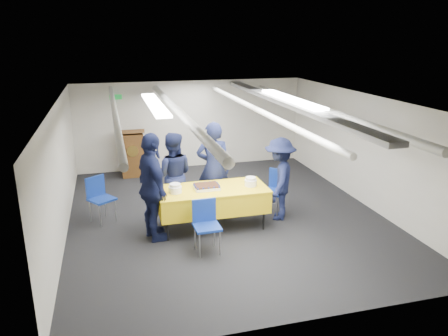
{
  "coord_description": "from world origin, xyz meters",
  "views": [
    {
      "loc": [
        -2.11,
        -7.76,
        3.48
      ],
      "look_at": [
        -0.08,
        -0.2,
        1.05
      ],
      "focal_mm": 35.0,
      "sensor_mm": 36.0,
      "label": 1
    }
  ],
  "objects_px": {
    "serving_table": "(212,199)",
    "sailor_a": "(214,168)",
    "sailor_c": "(153,188)",
    "sailor_d": "(279,179)",
    "podium": "(132,152)",
    "chair_near": "(206,220)",
    "chair_right": "(276,187)",
    "sailor_b": "(173,175)",
    "chair_left": "(99,194)",
    "sheet_cake": "(207,187)"
  },
  "relations": [
    {
      "from": "sailor_d",
      "to": "chair_right",
      "type": "bearing_deg",
      "value": -161.54
    },
    {
      "from": "podium",
      "to": "sailor_c",
      "type": "distance_m",
      "value": 3.74
    },
    {
      "from": "sailor_d",
      "to": "sailor_a",
      "type": "bearing_deg",
      "value": -89.2
    },
    {
      "from": "podium",
      "to": "sailor_b",
      "type": "bearing_deg",
      "value": -77.76
    },
    {
      "from": "podium",
      "to": "chair_left",
      "type": "height_order",
      "value": "podium"
    },
    {
      "from": "sailor_d",
      "to": "serving_table",
      "type": "bearing_deg",
      "value": -57.09
    },
    {
      "from": "podium",
      "to": "sailor_d",
      "type": "relative_size",
      "value": 0.78
    },
    {
      "from": "serving_table",
      "to": "sailor_b",
      "type": "xyz_separation_m",
      "value": [
        -0.61,
        0.73,
        0.28
      ]
    },
    {
      "from": "sailor_b",
      "to": "podium",
      "type": "bearing_deg",
      "value": -65.93
    },
    {
      "from": "chair_right",
      "to": "sailor_d",
      "type": "xyz_separation_m",
      "value": [
        -0.06,
        -0.32,
        0.27
      ]
    },
    {
      "from": "chair_near",
      "to": "sailor_a",
      "type": "distance_m",
      "value": 1.67
    },
    {
      "from": "chair_left",
      "to": "sailor_b",
      "type": "height_order",
      "value": "sailor_b"
    },
    {
      "from": "podium",
      "to": "sailor_b",
      "type": "xyz_separation_m",
      "value": [
        0.61,
        -2.79,
        0.23
      ]
    },
    {
      "from": "chair_right",
      "to": "chair_left",
      "type": "distance_m",
      "value": 3.46
    },
    {
      "from": "sheet_cake",
      "to": "sailor_b",
      "type": "bearing_deg",
      "value": 125.15
    },
    {
      "from": "serving_table",
      "to": "chair_near",
      "type": "height_order",
      "value": "chair_near"
    },
    {
      "from": "podium",
      "to": "sailor_c",
      "type": "height_order",
      "value": "sailor_c"
    },
    {
      "from": "serving_table",
      "to": "chair_right",
      "type": "distance_m",
      "value": 1.47
    },
    {
      "from": "chair_right",
      "to": "sailor_a",
      "type": "bearing_deg",
      "value": 166.25
    },
    {
      "from": "sailor_b",
      "to": "sailor_d",
      "type": "distance_m",
      "value": 2.06
    },
    {
      "from": "chair_left",
      "to": "sailor_c",
      "type": "bearing_deg",
      "value": -49.36
    },
    {
      "from": "sheet_cake",
      "to": "sailor_b",
      "type": "height_order",
      "value": "sailor_b"
    },
    {
      "from": "sheet_cake",
      "to": "podium",
      "type": "bearing_deg",
      "value": 107.62
    },
    {
      "from": "sheet_cake",
      "to": "chair_right",
      "type": "xyz_separation_m",
      "value": [
        1.51,
        0.4,
        -0.28
      ]
    },
    {
      "from": "chair_near",
      "to": "sailor_b",
      "type": "relative_size",
      "value": 0.52
    },
    {
      "from": "chair_right",
      "to": "sailor_a",
      "type": "height_order",
      "value": "sailor_a"
    },
    {
      "from": "sailor_b",
      "to": "sheet_cake",
      "type": "bearing_deg",
      "value": 136.98
    },
    {
      "from": "serving_table",
      "to": "sailor_a",
      "type": "relative_size",
      "value": 1.08
    },
    {
      "from": "chair_near",
      "to": "sailor_d",
      "type": "bearing_deg",
      "value": 29.05
    },
    {
      "from": "podium",
      "to": "sailor_a",
      "type": "bearing_deg",
      "value": -63.3
    },
    {
      "from": "sailor_a",
      "to": "podium",
      "type": "bearing_deg",
      "value": -44.8
    },
    {
      "from": "chair_right",
      "to": "sailor_c",
      "type": "distance_m",
      "value": 2.61
    },
    {
      "from": "serving_table",
      "to": "sailor_a",
      "type": "height_order",
      "value": "sailor_a"
    },
    {
      "from": "sheet_cake",
      "to": "sailor_b",
      "type": "relative_size",
      "value": 0.27
    },
    {
      "from": "sheet_cake",
      "to": "chair_right",
      "type": "height_order",
      "value": "chair_right"
    },
    {
      "from": "serving_table",
      "to": "chair_left",
      "type": "relative_size",
      "value": 2.31
    },
    {
      "from": "sailor_c",
      "to": "sailor_d",
      "type": "distance_m",
      "value": 2.46
    },
    {
      "from": "sailor_c",
      "to": "sheet_cake",
      "type": "bearing_deg",
      "value": -91.28
    },
    {
      "from": "serving_table",
      "to": "sailor_c",
      "type": "distance_m",
      "value": 1.18
    },
    {
      "from": "serving_table",
      "to": "podium",
      "type": "xyz_separation_m",
      "value": [
        -1.22,
        3.53,
        0.05
      ]
    },
    {
      "from": "chair_right",
      "to": "sailor_c",
      "type": "height_order",
      "value": "sailor_c"
    },
    {
      "from": "serving_table",
      "to": "chair_left",
      "type": "height_order",
      "value": "chair_left"
    },
    {
      "from": "chair_left",
      "to": "sailor_d",
      "type": "bearing_deg",
      "value": -13.19
    },
    {
      "from": "sailor_b",
      "to": "sailor_c",
      "type": "xyz_separation_m",
      "value": [
        -0.48,
        -0.93,
        0.11
      ]
    },
    {
      "from": "sailor_a",
      "to": "sailor_d",
      "type": "distance_m",
      "value": 1.31
    },
    {
      "from": "serving_table",
      "to": "chair_left",
      "type": "bearing_deg",
      "value": 156.49
    },
    {
      "from": "podium",
      "to": "chair_near",
      "type": "xyz_separation_m",
      "value": [
        0.91,
        -4.36,
        -0.08
      ]
    },
    {
      "from": "chair_left",
      "to": "sheet_cake",
      "type": "bearing_deg",
      "value": -24.43
    },
    {
      "from": "sheet_cake",
      "to": "sailor_a",
      "type": "xyz_separation_m",
      "value": [
        0.3,
        0.7,
        0.12
      ]
    },
    {
      "from": "podium",
      "to": "sailor_b",
      "type": "relative_size",
      "value": 0.74
    }
  ]
}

